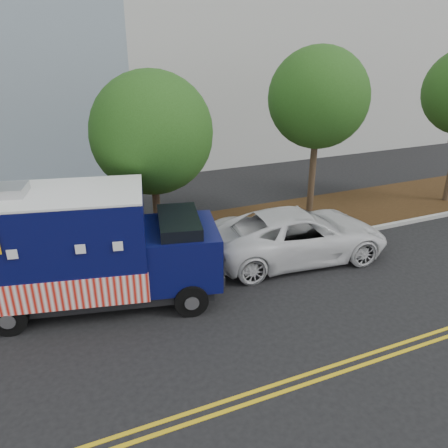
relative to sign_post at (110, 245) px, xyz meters
name	(u,v)px	position (x,y,z in m)	size (l,w,h in m)	color
ground	(162,296)	(1.15, -1.55, -1.20)	(120.00, 120.00, 0.00)	black
curb	(150,272)	(1.15, -0.15, -1.12)	(120.00, 0.18, 0.15)	#9E9E99
mulch_strip	(136,246)	(1.15, 1.95, -1.12)	(120.00, 4.00, 0.15)	black
centerline_near	(221,402)	(1.15, -6.00, -1.19)	(120.00, 0.10, 0.01)	gold
centerline_far	(226,411)	(1.15, -6.25, -1.19)	(120.00, 0.10, 0.01)	gold
tree_b	(152,133)	(1.94, 1.67, 2.94)	(4.02, 4.02, 6.16)	#38281C
tree_c	(318,98)	(8.33, 1.68, 3.75)	(3.76, 3.76, 6.84)	#38281C
sign_post	(110,245)	(0.00, 0.00, 0.00)	(0.06, 0.06, 2.40)	#473828
food_truck	(83,252)	(-0.86, -1.04, 0.42)	(7.16, 3.89, 3.58)	black
white_car	(298,234)	(6.13, -0.93, -0.35)	(2.82, 6.11, 1.70)	silver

